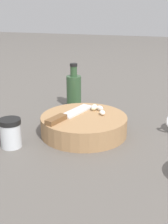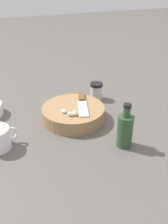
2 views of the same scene
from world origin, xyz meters
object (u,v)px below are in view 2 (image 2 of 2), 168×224
(cutting_board, at_px, (74,113))
(garlic_cloves, at_px, (70,113))
(oil_bottle, at_px, (125,130))
(chef_knife, at_px, (82,103))
(spice_jar, at_px, (96,91))

(cutting_board, height_order, garlic_cloves, garlic_cloves)
(cutting_board, height_order, oil_bottle, oil_bottle)
(garlic_cloves, bearing_deg, chef_knife, -138.26)
(garlic_cloves, height_order, oil_bottle, oil_bottle)
(cutting_board, bearing_deg, garlic_cloves, 57.77)
(spice_jar, bearing_deg, oil_bottle, 80.70)
(cutting_board, bearing_deg, spice_jar, -140.04)
(chef_knife, relative_size, garlic_cloves, 3.15)
(cutting_board, bearing_deg, oil_bottle, 114.02)
(cutting_board, height_order, spice_jar, spice_jar)
(chef_knife, distance_m, oil_bottle, 0.23)
(garlic_cloves, bearing_deg, cutting_board, -122.23)
(oil_bottle, bearing_deg, chef_knife, -76.47)
(cutting_board, xyz_separation_m, oil_bottle, (-0.09, 0.21, 0.03))
(chef_knife, bearing_deg, spice_jar, -117.00)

